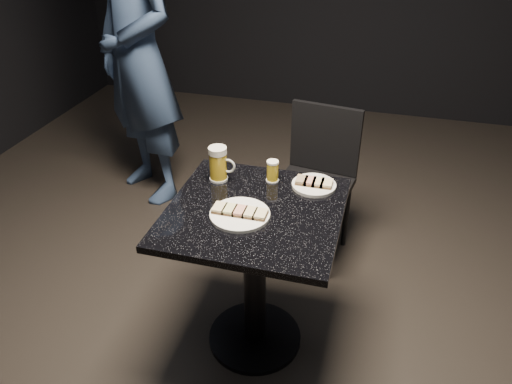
{
  "coord_description": "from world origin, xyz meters",
  "views": [
    {
      "loc": [
        0.45,
        -1.61,
        1.87
      ],
      "look_at": [
        0.0,
        0.02,
        0.82
      ],
      "focal_mm": 35.0,
      "sensor_mm": 36.0,
      "label": 1
    }
  ],
  "objects_px": {
    "table": "(255,256)",
    "beer_tumbler": "(273,171)",
    "plate_large": "(240,215)",
    "patron": "(138,55)",
    "beer_mug": "(219,164)",
    "chair": "(317,175)",
    "plate_small": "(314,185)"
  },
  "relations": [
    {
      "from": "table",
      "to": "plate_large",
      "type": "bearing_deg",
      "value": -125.08
    },
    {
      "from": "plate_small",
      "to": "patron",
      "type": "height_order",
      "value": "patron"
    },
    {
      "from": "plate_large",
      "to": "beer_tumbler",
      "type": "height_order",
      "value": "beer_tumbler"
    },
    {
      "from": "table",
      "to": "chair",
      "type": "relative_size",
      "value": 0.87
    },
    {
      "from": "plate_large",
      "to": "chair",
      "type": "distance_m",
      "value": 0.9
    },
    {
      "from": "patron",
      "to": "table",
      "type": "distance_m",
      "value": 1.63
    },
    {
      "from": "plate_large",
      "to": "table",
      "type": "xyz_separation_m",
      "value": [
        0.04,
        0.06,
        -0.25
      ]
    },
    {
      "from": "patron",
      "to": "plate_large",
      "type": "bearing_deg",
      "value": -17.55
    },
    {
      "from": "table",
      "to": "chair",
      "type": "xyz_separation_m",
      "value": [
        0.14,
        0.78,
        -0.01
      ]
    },
    {
      "from": "patron",
      "to": "plate_small",
      "type": "bearing_deg",
      "value": -3.44
    },
    {
      "from": "patron",
      "to": "chair",
      "type": "xyz_separation_m",
      "value": [
        1.21,
        -0.37,
        -0.46
      ]
    },
    {
      "from": "plate_small",
      "to": "patron",
      "type": "bearing_deg",
      "value": 144.45
    },
    {
      "from": "beer_tumbler",
      "to": "chair",
      "type": "xyz_separation_m",
      "value": [
        0.12,
        0.54,
        -0.3
      ]
    },
    {
      "from": "beer_tumbler",
      "to": "table",
      "type": "bearing_deg",
      "value": -93.49
    },
    {
      "from": "patron",
      "to": "beer_tumbler",
      "type": "xyz_separation_m",
      "value": [
        1.08,
        -0.91,
        -0.17
      ]
    },
    {
      "from": "plate_small",
      "to": "table",
      "type": "bearing_deg",
      "value": -129.87
    },
    {
      "from": "beer_mug",
      "to": "beer_tumbler",
      "type": "xyz_separation_m",
      "value": [
        0.23,
        0.05,
        -0.03
      ]
    },
    {
      "from": "beer_mug",
      "to": "beer_tumbler",
      "type": "height_order",
      "value": "beer_mug"
    },
    {
      "from": "plate_large",
      "to": "patron",
      "type": "bearing_deg",
      "value": 130.34
    },
    {
      "from": "plate_small",
      "to": "chair",
      "type": "relative_size",
      "value": 0.22
    },
    {
      "from": "chair",
      "to": "beer_mug",
      "type": "bearing_deg",
      "value": -120.8
    },
    {
      "from": "table",
      "to": "beer_tumbler",
      "type": "height_order",
      "value": "beer_tumbler"
    },
    {
      "from": "beer_tumbler",
      "to": "chair",
      "type": "bearing_deg",
      "value": 77.1
    },
    {
      "from": "plate_small",
      "to": "beer_mug",
      "type": "distance_m",
      "value": 0.42
    },
    {
      "from": "table",
      "to": "beer_tumbler",
      "type": "bearing_deg",
      "value": 86.51
    },
    {
      "from": "plate_small",
      "to": "chair",
      "type": "xyz_separation_m",
      "value": [
        -0.06,
        0.54,
        -0.26
      ]
    },
    {
      "from": "beer_tumbler",
      "to": "plate_small",
      "type": "bearing_deg",
      "value": 0.07
    },
    {
      "from": "table",
      "to": "beer_mug",
      "type": "xyz_separation_m",
      "value": [
        -0.22,
        0.19,
        0.32
      ]
    },
    {
      "from": "beer_tumbler",
      "to": "patron",
      "type": "bearing_deg",
      "value": 140.08
    },
    {
      "from": "patron",
      "to": "beer_tumbler",
      "type": "height_order",
      "value": "patron"
    },
    {
      "from": "plate_large",
      "to": "table",
      "type": "relative_size",
      "value": 0.32
    },
    {
      "from": "chair",
      "to": "beer_tumbler",
      "type": "bearing_deg",
      "value": -102.9
    }
  ]
}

